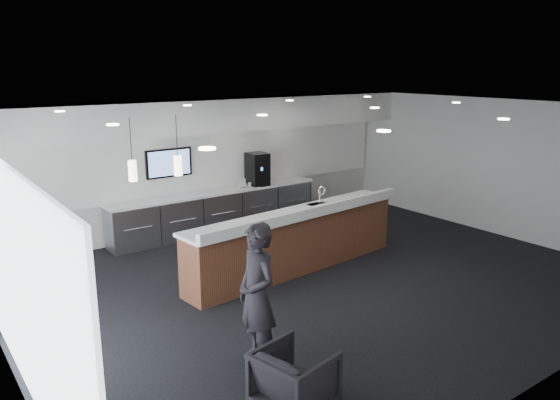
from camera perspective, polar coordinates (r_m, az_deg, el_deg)
ground at (r=9.78m, az=4.16°, el=-8.37°), size 10.00×10.00×0.00m
ceiling at (r=9.07m, az=4.50°, el=9.43°), size 10.00×8.00×0.02m
back_wall at (r=12.56m, az=-7.54°, el=3.72°), size 10.00×0.02×3.00m
right_wall at (r=13.05m, az=21.38°, el=3.26°), size 0.02×8.00×3.00m
soffit_bulkhead at (r=12.02m, az=-6.68°, el=8.82°), size 10.00×0.90×0.70m
alcove_panel at (r=12.52m, az=-7.49°, el=4.15°), size 9.80×0.06×1.40m
window_blinds_wall at (r=7.29m, az=-27.15°, el=-5.29°), size 0.04×7.36×2.55m
back_credenza at (r=12.48m, az=-6.60°, el=-1.13°), size 5.06×0.66×0.95m
wall_tv at (r=12.02m, az=-11.55°, el=3.82°), size 1.05×0.08×0.62m
pendant_left at (r=8.56m, az=-11.56°, el=3.85°), size 0.12×0.12×0.30m
pendant_right at (r=8.30m, az=-15.95°, el=3.29°), size 0.12×0.12×0.30m
ceiling_can_lights at (r=9.08m, az=4.49°, el=9.24°), size 7.00×5.00×0.02m
service_counter at (r=10.05m, az=1.68°, el=-4.20°), size 4.73×1.23×1.49m
coffee_machine at (r=12.85m, az=-2.38°, el=3.27°), size 0.45×0.57×0.75m
info_sign_left at (r=12.58m, az=-3.92°, el=1.75°), size 0.15×0.03×0.21m
info_sign_right at (r=12.82m, az=-2.34°, el=2.13°), size 0.20×0.02×0.26m
armchair at (r=6.30m, az=1.56°, el=-18.22°), size 0.92×0.90×0.71m
lounge_guest at (r=6.89m, az=-2.42°, el=-9.91°), size 0.49×0.70×1.85m
cup_0 at (r=13.03m, az=-1.10°, el=1.94°), size 0.10×0.10×0.09m
cup_1 at (r=12.95m, az=-1.60°, el=1.87°), size 0.13×0.13×0.09m
cup_2 at (r=12.87m, az=-2.12°, el=1.79°), size 0.12×0.12×0.09m
cup_3 at (r=12.80m, az=-2.64°, el=1.71°), size 0.12×0.12×0.09m
cup_4 at (r=12.72m, az=-3.17°, el=1.63°), size 0.13×0.13×0.09m
cup_5 at (r=12.65m, az=-3.70°, el=1.55°), size 0.10×0.10×0.09m
cup_6 at (r=12.58m, az=-4.24°, el=1.47°), size 0.14×0.14×0.09m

